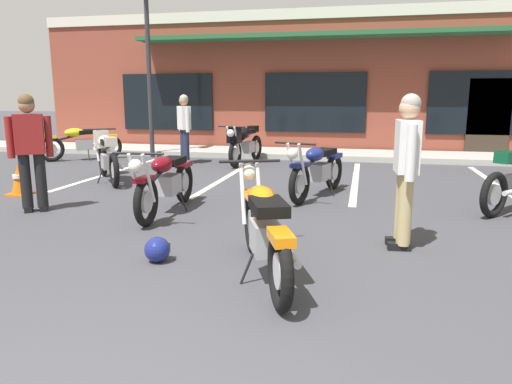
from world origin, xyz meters
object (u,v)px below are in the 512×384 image
at_px(motorcycle_red_sportbike, 107,154).
at_px(motorcycle_silver_naked, 318,169).
at_px(motorcycle_foreground_classic, 264,228).
at_px(motorcycle_cream_vintage, 166,181).
at_px(person_by_back_row, 30,146).
at_px(helmet_on_pavement, 157,250).
at_px(traffic_cone, 19,180).
at_px(motorcycle_orange_scrambler, 244,143).
at_px(parking_lot_lamp_post, 146,42).
at_px(person_in_shorts_foreground, 406,162).
at_px(motorcycle_blue_standard, 80,142).
at_px(person_in_black_shirt, 184,125).

xyz_separation_m(motorcycle_red_sportbike, motorcycle_silver_naked, (4.19, -0.65, -0.07)).
distance_m(motorcycle_foreground_classic, motorcycle_cream_vintage, 2.76).
height_order(person_by_back_row, helmet_on_pavement, person_by_back_row).
relative_size(motorcycle_silver_naked, helmet_on_pavement, 7.88).
bearing_deg(motorcycle_cream_vintage, traffic_cone, 167.15).
relative_size(motorcycle_orange_scrambler, parking_lot_lamp_post, 0.46).
height_order(motorcycle_silver_naked, person_in_shorts_foreground, person_in_shorts_foreground).
height_order(motorcycle_silver_naked, motorcycle_cream_vintage, same).
bearing_deg(motorcycle_blue_standard, person_in_black_shirt, -0.15).
height_order(motorcycle_cream_vintage, traffic_cone, motorcycle_cream_vintage).
xyz_separation_m(motorcycle_cream_vintage, person_by_back_row, (-1.90, -0.31, 0.49)).
bearing_deg(person_by_back_row, motorcycle_orange_scrambler, 71.80).
height_order(motorcycle_blue_standard, person_in_shorts_foreground, person_in_shorts_foreground).
distance_m(motorcycle_red_sportbike, parking_lot_lamp_post, 4.32).
height_order(helmet_on_pavement, parking_lot_lamp_post, parking_lot_lamp_post).
bearing_deg(motorcycle_orange_scrambler, motorcycle_red_sportbike, -126.72).
bearing_deg(motorcycle_red_sportbike, helmet_on_pavement, -55.18).
bearing_deg(motorcycle_blue_standard, parking_lot_lamp_post, 29.47).
relative_size(motorcycle_red_sportbike, motorcycle_silver_naked, 0.87).
distance_m(motorcycle_red_sportbike, motorcycle_blue_standard, 3.43).
bearing_deg(traffic_cone, motorcycle_red_sportbike, 65.52).
distance_m(motorcycle_cream_vintage, traffic_cone, 3.03).
relative_size(person_in_black_shirt, person_in_shorts_foreground, 1.00).
bearing_deg(motorcycle_blue_standard, person_in_shorts_foreground, -37.21).
distance_m(motorcycle_red_sportbike, person_in_shorts_foreground, 6.25).
bearing_deg(motorcycle_silver_naked, helmet_on_pavement, -109.49).
bearing_deg(motorcycle_cream_vintage, motorcycle_silver_naked, 39.54).
bearing_deg(motorcycle_foreground_classic, motorcycle_silver_naked, 87.86).
distance_m(motorcycle_red_sportbike, motorcycle_silver_naked, 4.24).
bearing_deg(parking_lot_lamp_post, motorcycle_foreground_classic, -58.74).
height_order(motorcycle_foreground_classic, parking_lot_lamp_post, parking_lot_lamp_post).
relative_size(motorcycle_foreground_classic, person_in_black_shirt, 1.20).
bearing_deg(person_in_shorts_foreground, helmet_on_pavement, -157.08).
distance_m(motorcycle_cream_vintage, person_by_back_row, 1.99).
xyz_separation_m(helmet_on_pavement, traffic_cone, (-3.66, 2.60, 0.13)).
xyz_separation_m(person_in_black_shirt, person_by_back_row, (-0.32, -5.19, 0.00)).
bearing_deg(motorcycle_red_sportbike, person_by_back_row, -83.11).
bearing_deg(person_by_back_row, person_in_shorts_foreground, -6.59).
height_order(motorcycle_orange_scrambler, person_by_back_row, person_by_back_row).
bearing_deg(parking_lot_lamp_post, traffic_cone, -90.46).
relative_size(motorcycle_cream_vintage, person_in_black_shirt, 1.26).
bearing_deg(traffic_cone, motorcycle_silver_naked, 11.04).
xyz_separation_m(helmet_on_pavement, parking_lot_lamp_post, (-3.62, 7.68, 2.87)).
bearing_deg(motorcycle_red_sportbike, motorcycle_blue_standard, 130.79).
bearing_deg(motorcycle_silver_naked, motorcycle_blue_standard, 153.21).
relative_size(motorcycle_blue_standard, person_in_black_shirt, 1.05).
bearing_deg(motorcycle_silver_naked, motorcycle_cream_vintage, -140.46).
bearing_deg(person_in_black_shirt, motorcycle_foreground_classic, -63.74).
xyz_separation_m(motorcycle_foreground_classic, person_in_black_shirt, (-3.42, 6.93, 0.49)).
distance_m(motorcycle_silver_naked, person_in_shorts_foreground, 2.83).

